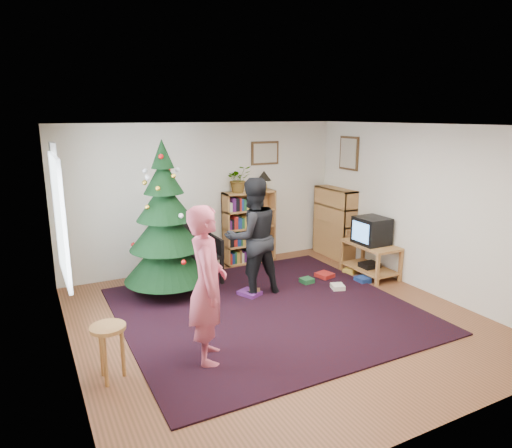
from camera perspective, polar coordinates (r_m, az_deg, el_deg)
name	(u,v)px	position (r m, az deg, el deg)	size (l,w,h in m)	color
floor	(277,319)	(6.15, 2.64, -11.75)	(5.00, 5.00, 0.00)	brown
ceiling	(279,125)	(5.57, 2.93, 12.22)	(5.00, 5.00, 0.00)	white
wall_back	(206,196)	(7.95, -6.31, 3.47)	(5.00, 0.02, 2.50)	silver
wall_front	(438,295)	(3.88, 21.81, -8.23)	(5.00, 0.02, 2.50)	silver
wall_left	(64,254)	(5.01, -22.86, -3.50)	(0.02, 5.00, 2.50)	silver
wall_right	(422,209)	(7.29, 20.06, 1.81)	(0.02, 5.00, 2.50)	silver
rug	(266,310)	(6.38, 1.28, -10.66)	(3.80, 3.60, 0.02)	black
window_pane	(60,218)	(5.53, -23.33, 0.67)	(0.04, 1.20, 1.40)	silver
curtain	(58,207)	(6.22, -23.48, 1.98)	(0.06, 0.35, 1.60)	silver
picture_back	(265,153)	(8.31, 1.13, 8.85)	(0.55, 0.03, 0.42)	#4C3319
picture_right	(349,153)	(8.44, 11.55, 8.66)	(0.03, 0.50, 0.60)	#4C3319
christmas_tree	(166,232)	(6.76, -11.21, -1.02)	(1.27, 1.27, 2.30)	#3F2816
bookshelf_back	(249,226)	(8.22, -0.86, -0.28)	(0.95, 0.30, 1.30)	#A26D3A
bookshelf_right	(334,222)	(8.69, 9.78, 0.27)	(0.30, 0.95, 1.30)	#A26D3A
tv_stand	(370,256)	(7.84, 14.07, -3.93)	(0.54, 0.97, 0.55)	#A26D3A
crt_tv	(371,231)	(7.72, 14.24, -0.80)	(0.47, 0.51, 0.44)	black
armchair	(199,248)	(7.36, -7.20, -3.01)	(0.57, 0.57, 1.01)	black
stool	(109,338)	(4.91, -17.95, -13.41)	(0.35, 0.35, 0.59)	#A26D3A
person_standing	(207,285)	(4.90, -6.10, -7.61)	(0.63, 0.41, 1.73)	#BD4B5F
person_by_chair	(252,237)	(6.68, -0.45, -1.65)	(0.85, 0.66, 1.75)	black
potted_plant	(239,179)	(7.97, -2.18, 5.64)	(0.42, 0.37, 0.47)	gray
table_lamp	(264,177)	(8.20, 1.00, 5.88)	(0.26, 0.26, 0.35)	#A57F33
floor_clutter	(314,282)	(7.32, 7.23, -7.27)	(2.19, 0.75, 0.08)	#A51E19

